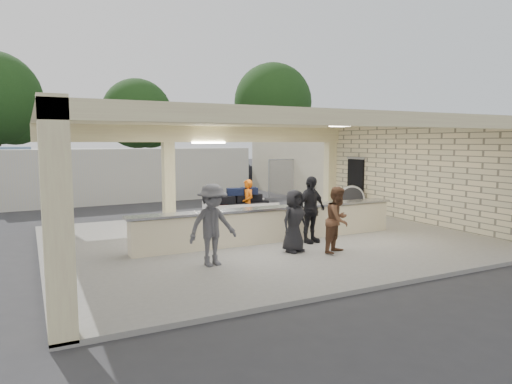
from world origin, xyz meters
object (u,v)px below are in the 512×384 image
car_white_a (298,175)px  car_dark (243,174)px  luggage_cart (239,206)px  passenger_c (213,225)px  baggage_counter (272,224)px  baggage_handler (247,204)px  passenger_a (338,220)px  passenger_d (294,221)px  car_white_b (343,174)px  container_white (132,175)px  drum_fan (352,198)px  passenger_b (310,210)px

car_white_a → car_dark: bearing=80.2°
luggage_cart → car_white_a: (9.37, 11.37, -0.03)m
passenger_c → car_white_a: bearing=41.9°
baggage_counter → passenger_c: (-2.46, -1.66, 0.45)m
baggage_handler → passenger_a: passenger_a is taller
passenger_d → car_white_b: (12.99, 14.98, -0.15)m
car_dark → passenger_a: bearing=-170.3°
luggage_cart → car_dark: 14.74m
container_white → passenger_c: bearing=-97.6°
luggage_cart → passenger_c: (-2.52, -4.05, 0.23)m
car_white_b → car_dark: 6.81m
car_white_a → baggage_handler: bearing=164.3°
luggage_cart → car_white_b: bearing=47.3°
car_white_a → car_white_b: 3.45m
luggage_cart → car_white_a: bearing=56.6°
baggage_counter → passenger_c: 3.00m
passenger_a → container_white: container_white is taller
car_dark → passenger_c: bearing=-179.9°
baggage_handler → luggage_cart: bearing=-134.7°
drum_fan → baggage_handler: bearing=-131.3°
car_dark → container_white: bearing=143.6°
passenger_a → passenger_d: 1.11m
baggage_counter → baggage_handler: 2.24m
drum_fan → passenger_a: 6.93m
baggage_handler → passenger_d: size_ratio=0.99×
baggage_handler → car_white_a: bearing=137.2°
car_white_b → car_dark: car_dark is taller
passenger_a → car_white_a: 17.89m
passenger_b → passenger_a: bearing=-102.6°
passenger_d → car_dark: (6.51, 17.07, -0.10)m
passenger_a → car_white_b: (12.03, 15.53, -0.19)m
drum_fan → car_white_a: (4.00, 10.50, 0.10)m
drum_fan → baggage_counter: bearing=-111.8°
passenger_b → car_dark: size_ratio=0.39×
car_dark → container_white: 8.82m
container_white → car_dark: bearing=22.9°
baggage_counter → luggage_cart: bearing=88.6°
passenger_b → car_white_b: 18.66m
passenger_d → car_dark: passenger_d is taller
baggage_counter → car_white_a: size_ratio=1.51×
drum_fan → passenger_c: passenger_c is taller
drum_fan → passenger_d: size_ratio=0.67×
luggage_cart → car_white_a: car_white_a is taller
passenger_a → car_dark: 18.48m
passenger_b → drum_fan: bearing=28.0°
car_white_a → baggage_counter: bearing=168.3°
drum_fan → passenger_b: (-4.58, -3.91, 0.36)m
car_white_a → car_white_b: car_white_a is taller
baggage_handler → car_white_a: 14.74m
passenger_b → passenger_d: passenger_b is taller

